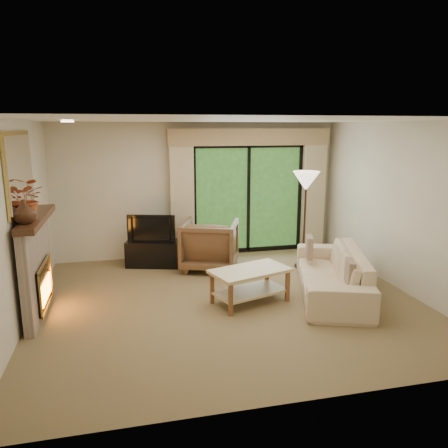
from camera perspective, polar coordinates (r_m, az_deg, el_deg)
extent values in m
plane|color=olive|center=(6.53, 0.61, -10.02)|extent=(5.50, 5.50, 0.00)
plane|color=white|center=(6.03, 0.67, 13.42)|extent=(5.50, 5.50, 0.00)
plane|color=beige|center=(8.57, -3.36, 4.43)|extent=(5.00, 0.00, 5.00)
plane|color=beige|center=(3.85, 9.57, -5.94)|extent=(5.00, 0.00, 5.00)
plane|color=beige|center=(6.12, -25.23, -0.04)|extent=(0.00, 5.00, 5.00)
plane|color=beige|center=(7.30, 22.11, 2.10)|extent=(0.00, 5.00, 5.00)
cube|color=#C1AF88|center=(8.37, -5.52, 3.51)|extent=(0.45, 0.18, 2.35)
cube|color=#C1AF88|center=(9.12, 11.57, 4.06)|extent=(0.45, 0.18, 2.35)
cube|color=tan|center=(8.57, 3.45, 11.28)|extent=(3.20, 0.24, 0.32)
cube|color=black|center=(8.15, -9.24, -3.79)|extent=(1.03, 0.68, 0.48)
imported|color=black|center=(8.02, -9.36, -0.44)|extent=(0.87, 0.35, 0.50)
imported|color=brown|center=(7.84, -1.87, -2.71)|extent=(1.23, 1.25, 0.89)
imported|color=#D0B691|center=(6.90, 13.88, -6.14)|extent=(1.63, 2.50, 0.68)
cube|color=brown|center=(6.24, 16.13, -6.13)|extent=(0.20, 0.36, 0.35)
cube|color=brown|center=(7.38, 11.08, -2.94)|extent=(0.21, 0.37, 0.36)
imported|color=#3D2214|center=(5.77, -24.65, 1.49)|extent=(0.33, 0.33, 0.29)
imported|color=#9E4623|center=(5.97, -24.35, 3.03)|extent=(0.56, 0.51, 0.53)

